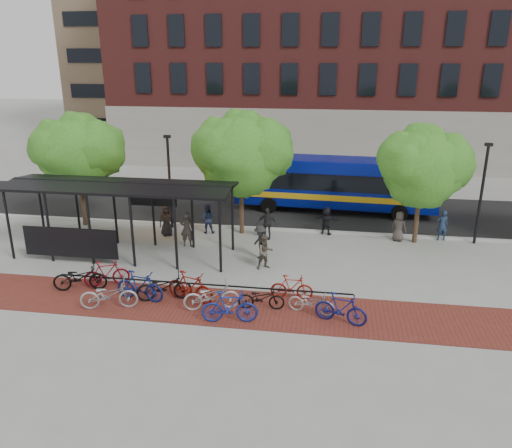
# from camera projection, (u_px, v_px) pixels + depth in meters

# --- Properties ---
(ground) EXTENTS (160.00, 160.00, 0.00)m
(ground) POSITION_uv_depth(u_px,v_px,m) (292.00, 260.00, 23.39)
(ground) COLOR #9E9E99
(ground) RESTS_ON ground
(asphalt_street) EXTENTS (160.00, 8.00, 0.01)m
(asphalt_street) POSITION_uv_depth(u_px,v_px,m) (303.00, 210.00, 30.87)
(asphalt_street) COLOR black
(asphalt_street) RESTS_ON ground
(curb) EXTENTS (160.00, 0.25, 0.12)m
(curb) POSITION_uv_depth(u_px,v_px,m) (298.00, 230.00, 27.11)
(curb) COLOR #B7B7B2
(curb) RESTS_ON ground
(brick_strip) EXTENTS (24.00, 3.00, 0.01)m
(brick_strip) POSITION_uv_depth(u_px,v_px,m) (229.00, 307.00, 19.00)
(brick_strip) COLOR maroon
(brick_strip) RESTS_ON ground
(bike_rack_rail) EXTENTS (12.00, 0.05, 0.95)m
(bike_rack_rail) POSITION_uv_depth(u_px,v_px,m) (201.00, 294.00, 20.03)
(bike_rack_rail) COLOR black
(bike_rack_rail) RESTS_ON ground
(building_brick) EXTENTS (55.00, 14.00, 20.00)m
(building_brick) POSITION_uv_depth(u_px,v_px,m) (436.00, 44.00, 43.02)
(building_brick) COLOR maroon
(building_brick) RESTS_ON ground
(building_tower) EXTENTS (22.00, 22.00, 30.00)m
(building_tower) POSITION_uv_depth(u_px,v_px,m) (188.00, 1.00, 58.28)
(building_tower) COLOR #7A664C
(building_tower) RESTS_ON ground
(bus_shelter) EXTENTS (10.60, 3.07, 3.60)m
(bus_shelter) POSITION_uv_depth(u_px,v_px,m) (118.00, 194.00, 23.15)
(bus_shelter) COLOR black
(bus_shelter) RESTS_ON ground
(tree_a) EXTENTS (4.90, 4.00, 6.18)m
(tree_a) POSITION_uv_depth(u_px,v_px,m) (79.00, 150.00, 26.88)
(tree_a) COLOR #382619
(tree_a) RESTS_ON ground
(tree_b) EXTENTS (5.15, 4.20, 6.47)m
(tree_b) POSITION_uv_depth(u_px,v_px,m) (243.00, 151.00, 25.50)
(tree_b) COLOR #382619
(tree_b) RESTS_ON ground
(tree_c) EXTENTS (4.66, 3.80, 5.92)m
(tree_c) POSITION_uv_depth(u_px,v_px,m) (424.00, 164.00, 24.33)
(tree_c) COLOR #382619
(tree_c) RESTS_ON ground
(lamp_post_left) EXTENTS (0.35, 0.20, 5.12)m
(lamp_post_left) POSITION_uv_depth(u_px,v_px,m) (170.00, 179.00, 26.88)
(lamp_post_left) COLOR black
(lamp_post_left) RESTS_ON ground
(lamp_post_right) EXTENTS (0.35, 0.20, 5.12)m
(lamp_post_right) POSITION_uv_depth(u_px,v_px,m) (482.00, 191.00, 24.56)
(lamp_post_right) COLOR black
(lamp_post_right) RESTS_ON ground
(bus) EXTENTS (12.08, 3.34, 3.23)m
(bus) POSITION_uv_depth(u_px,v_px,m) (335.00, 181.00, 30.18)
(bus) COLOR navy
(bus) RESTS_ON ground
(bike_0) EXTENTS (2.27, 1.27, 1.13)m
(bike_0) POSITION_uv_depth(u_px,v_px,m) (80.00, 277.00, 20.22)
(bike_0) COLOR black
(bike_0) RESTS_ON ground
(bike_1) EXTENTS (1.90, 1.23, 1.11)m
(bike_1) POSITION_uv_depth(u_px,v_px,m) (107.00, 273.00, 20.61)
(bike_1) COLOR maroon
(bike_1) RESTS_ON ground
(bike_2) EXTENTS (2.28, 1.27, 1.13)m
(bike_2) POSITION_uv_depth(u_px,v_px,m) (109.00, 295.00, 18.75)
(bike_2) COLOR #969799
(bike_2) RESTS_ON ground
(bike_3) EXTENTS (2.10, 0.90, 1.22)m
(bike_3) POSITION_uv_depth(u_px,v_px,m) (140.00, 286.00, 19.36)
(bike_3) COLOR navy
(bike_3) RESTS_ON ground
(bike_4) EXTENTS (2.28, 1.39, 1.13)m
(bike_4) POSITION_uv_depth(u_px,v_px,m) (164.00, 287.00, 19.40)
(bike_4) COLOR black
(bike_4) RESTS_ON ground
(bike_5) EXTENTS (2.11, 1.14, 1.22)m
(bike_5) POSITION_uv_depth(u_px,v_px,m) (190.00, 287.00, 19.29)
(bike_5) COLOR maroon
(bike_5) RESTS_ON ground
(bike_6) EXTENTS (2.25, 1.33, 1.12)m
(bike_6) POSITION_uv_depth(u_px,v_px,m) (211.00, 296.00, 18.69)
(bike_6) COLOR #ABABAE
(bike_6) RESTS_ON ground
(bike_7) EXTENTS (2.10, 0.88, 1.22)m
(bike_7) POSITION_uv_depth(u_px,v_px,m) (229.00, 307.00, 17.75)
(bike_7) COLOR navy
(bike_7) RESTS_ON ground
(bike_8) EXTENTS (1.80, 0.76, 0.92)m
(bike_8) POSITION_uv_depth(u_px,v_px,m) (261.00, 298.00, 18.74)
(bike_8) COLOR black
(bike_8) RESTS_ON ground
(bike_9) EXTENTS (1.67, 0.48, 1.00)m
(bike_9) POSITION_uv_depth(u_px,v_px,m) (292.00, 287.00, 19.51)
(bike_9) COLOR #A01B0E
(bike_9) RESTS_ON ground
(bike_10) EXTENTS (1.85, 0.97, 0.93)m
(bike_10) POSITION_uv_depth(u_px,v_px,m) (311.00, 302.00, 18.43)
(bike_10) COLOR #AEAEB0
(bike_10) RESTS_ON ground
(bike_11) EXTENTS (1.99, 1.03, 1.15)m
(bike_11) POSITION_uv_depth(u_px,v_px,m) (341.00, 309.00, 17.71)
(bike_11) COLOR navy
(bike_11) RESTS_ON ground
(pedestrian_0) EXTENTS (0.99, 0.94, 1.70)m
(pedestrian_0) POSITION_uv_depth(u_px,v_px,m) (166.00, 220.00, 26.32)
(pedestrian_0) COLOR black
(pedestrian_0) RESTS_ON ground
(pedestrian_1) EXTENTS (0.69, 0.47, 1.83)m
(pedestrian_1) POSITION_uv_depth(u_px,v_px,m) (187.00, 229.00, 24.78)
(pedestrian_1) COLOR #403833
(pedestrian_1) RESTS_ON ground
(pedestrian_2) EXTENTS (0.87, 0.72, 1.61)m
(pedestrian_2) POSITION_uv_depth(u_px,v_px,m) (207.00, 219.00, 26.68)
(pedestrian_2) COLOR #1F2949
(pedestrian_2) RESTS_ON ground
(pedestrian_4) EXTENTS (1.01, 0.47, 1.68)m
(pedestrian_4) POSITION_uv_depth(u_px,v_px,m) (267.00, 223.00, 25.81)
(pedestrian_4) COLOR #2A2A2A
(pedestrian_4) RESTS_ON ground
(pedestrian_5) EXTENTS (1.48, 0.83, 1.52)m
(pedestrian_5) POSITION_uv_depth(u_px,v_px,m) (326.00, 221.00, 26.48)
(pedestrian_5) COLOR black
(pedestrian_5) RESTS_ON ground
(pedestrian_6) EXTENTS (0.91, 0.79, 1.57)m
(pedestrian_6) POSITION_uv_depth(u_px,v_px,m) (399.00, 226.00, 25.54)
(pedestrian_6) COLOR #473E39
(pedestrian_6) RESTS_ON ground
(pedestrian_7) EXTENTS (0.64, 0.46, 1.63)m
(pedestrian_7) POSITION_uv_depth(u_px,v_px,m) (442.00, 225.00, 25.61)
(pedestrian_7) COLOR #1F2F48
(pedestrian_7) RESTS_ON ground
(pedestrian_8) EXTENTS (0.95, 0.89, 1.56)m
(pedestrian_8) POSITION_uv_depth(u_px,v_px,m) (265.00, 252.00, 22.22)
(pedestrian_8) COLOR brown
(pedestrian_8) RESTS_ON ground
(pedestrian_9) EXTENTS (1.09, 1.22, 1.65)m
(pedestrian_9) POSITION_uv_depth(u_px,v_px,m) (260.00, 242.00, 23.25)
(pedestrian_9) COLOR #262626
(pedestrian_9) RESTS_ON ground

